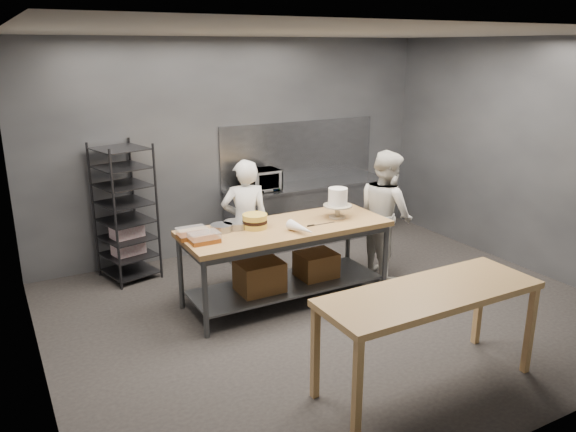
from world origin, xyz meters
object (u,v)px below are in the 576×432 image
at_px(microwave, 260,180).
at_px(frosted_cake_stand, 338,200).
at_px(work_table, 285,255).
at_px(layer_cake, 255,221).
at_px(chef_right, 386,214).
at_px(speed_rack, 125,213).
at_px(near_counter, 430,300).
at_px(chef_behind, 245,223).

bearing_deg(microwave, frosted_cake_stand, -83.51).
xyz_separation_m(work_table, layer_cake, (-0.33, 0.11, 0.43)).
distance_m(microwave, layer_cake, 1.79).
relative_size(frosted_cake_stand, layer_cake, 1.30).
xyz_separation_m(microwave, layer_cake, (-0.84, -1.58, -0.05)).
xyz_separation_m(work_table, frosted_cake_stand, (0.70, -0.01, 0.57)).
height_order(chef_right, layer_cake, chef_right).
distance_m(work_table, speed_rack, 2.16).
xyz_separation_m(near_counter, chef_behind, (-0.45, 2.76, -0.02)).
bearing_deg(chef_right, near_counter, 156.21).
relative_size(microwave, frosted_cake_stand, 1.50).
bearing_deg(near_counter, chef_behind, 99.32).
distance_m(chef_right, layer_cake, 1.84).
bearing_deg(microwave, layer_cake, -117.91).
xyz_separation_m(chef_right, frosted_cake_stand, (-0.81, -0.10, 0.32)).
bearing_deg(near_counter, frosted_cake_stand, 78.10).
relative_size(near_counter, frosted_cake_stand, 5.54).
height_order(work_table, chef_right, chef_right).
bearing_deg(speed_rack, chef_right, -27.39).
distance_m(speed_rack, layer_cake, 1.86).
height_order(near_counter, microwave, microwave).
bearing_deg(layer_cake, chef_right, -0.57).
bearing_deg(layer_cake, microwave, 62.09).
distance_m(near_counter, chef_behind, 2.80).
xyz_separation_m(chef_right, microwave, (-1.00, 1.60, 0.23)).
height_order(microwave, frosted_cake_stand, frosted_cake_stand).
relative_size(work_table, layer_cake, 8.62).
bearing_deg(microwave, work_table, -106.74).
distance_m(chef_right, frosted_cake_stand, 0.87).
distance_m(chef_behind, microwave, 1.26).
xyz_separation_m(chef_behind, chef_right, (1.70, -0.58, 0.03)).
relative_size(near_counter, chef_behind, 1.26).
bearing_deg(frosted_cake_stand, speed_rack, 142.72).
distance_m(work_table, microwave, 1.82).
xyz_separation_m(near_counter, frosted_cake_stand, (0.44, 2.08, 0.33)).
bearing_deg(near_counter, microwave, 86.28).
height_order(chef_right, microwave, chef_right).
bearing_deg(near_counter, work_table, 97.13).
bearing_deg(frosted_cake_stand, near_counter, -101.90).
height_order(work_table, microwave, microwave).
distance_m(work_table, frosted_cake_stand, 0.90).
relative_size(work_table, chef_right, 1.46).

